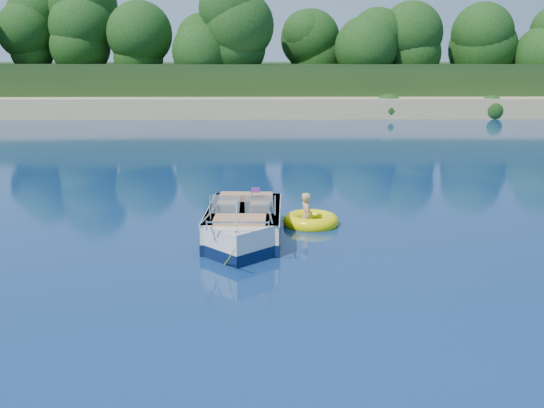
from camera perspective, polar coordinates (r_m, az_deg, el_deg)
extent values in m
plane|color=#0A1D48|center=(12.17, 5.55, -7.61)|extent=(160.00, 160.00, 0.00)
cube|color=tan|center=(49.45, 0.64, 8.96)|extent=(170.00, 8.00, 2.00)
cube|color=black|center=(76.37, 0.07, 10.92)|extent=(170.00, 56.00, 6.00)
cylinder|color=black|center=(54.40, -19.15, 11.39)|extent=(0.44, 0.44, 3.20)
sphere|color=black|center=(54.42, -19.40, 14.58)|extent=(5.28, 5.28, 5.28)
cylinder|color=black|center=(53.31, 0.52, 12.30)|extent=(0.44, 0.44, 3.60)
sphere|color=black|center=(53.35, 0.53, 15.97)|extent=(5.94, 5.94, 5.94)
cylinder|color=black|center=(55.57, 22.07, 10.87)|extent=(0.44, 0.44, 2.60)
sphere|color=black|center=(55.55, 22.30, 13.41)|extent=(4.29, 4.29, 4.29)
cube|color=silver|center=(15.31, -2.62, -2.05)|extent=(1.91, 3.44, 0.94)
cube|color=silver|center=(13.78, -3.06, -3.82)|extent=(1.78, 1.78, 0.94)
cube|color=#091535|center=(15.35, -2.61, -2.52)|extent=(1.94, 3.47, 0.27)
cube|color=#091535|center=(13.82, -3.05, -4.33)|extent=(1.82, 1.82, 0.27)
cube|color=tan|center=(15.50, -2.56, -0.85)|extent=(1.52, 2.41, 0.09)
cube|color=silver|center=(15.20, -2.63, -0.45)|extent=(1.95, 3.44, 0.05)
cube|color=black|center=(17.08, -2.21, -0.27)|extent=(0.50, 0.33, 0.80)
cube|color=#8C9EA5|center=(14.57, -4.38, -0.04)|extent=(0.73, 0.35, 0.43)
cube|color=#8C9EA5|center=(14.51, -1.23, -0.06)|extent=(0.72, 0.30, 0.43)
cube|color=tan|center=(15.01, -4.22, -0.55)|extent=(0.51, 0.51, 0.36)
cube|color=tan|center=(14.95, -1.16, -0.56)|extent=(0.51, 0.51, 0.36)
cube|color=tan|center=(16.06, -2.42, 0.41)|extent=(1.41, 0.54, 0.34)
cube|color=tan|center=(13.82, -3.03, -1.83)|extent=(1.20, 0.71, 0.30)
cylinder|color=silver|center=(12.90, -3.33, -1.12)|extent=(0.03, 0.03, 0.76)
cube|color=red|center=(14.43, -1.55, 1.32)|extent=(0.20, 0.02, 0.12)
cube|color=silver|center=(12.95, -3.32, -2.68)|extent=(0.09, 0.06, 0.04)
cylinder|color=#EBFF1B|center=(12.80, -4.00, -5.02)|extent=(0.31, 0.92, 0.68)
torus|color=#FFF003|center=(16.42, 3.69, -1.62)|extent=(1.67, 1.67, 0.40)
torus|color=red|center=(16.42, 3.69, -1.55)|extent=(1.38, 1.38, 0.13)
imported|color=tan|center=(16.47, 3.22, -1.92)|extent=(0.42, 0.76, 1.43)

